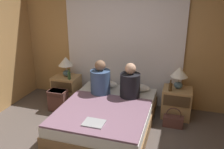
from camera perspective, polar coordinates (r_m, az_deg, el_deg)
wall_back at (r=4.68m, az=2.84°, el=7.89°), size 4.31×0.06×2.50m
curtain_panel at (r=4.64m, az=2.63°, el=6.82°), size 2.52×0.03×2.35m
bed at (r=4.09m, az=-1.19°, el=-9.86°), size 1.47×1.91×0.39m
nightstand_left at (r=5.02m, az=-10.83°, el=-3.35°), size 0.51×0.45×0.54m
nightstand_right at (r=4.49m, az=15.22°, el=-6.56°), size 0.51×0.45×0.54m
lamp_left at (r=4.86m, az=-11.05°, el=2.71°), size 0.30×0.30×0.40m
lamp_right at (r=4.32m, az=15.88°, el=0.12°), size 0.30×0.30×0.40m
pillow_left at (r=4.72m, az=-2.06°, el=-2.17°), size 0.56×0.30×0.12m
pillow_right at (r=4.57m, az=5.66°, el=-3.06°), size 0.56×0.30×0.12m
blanket_on_bed at (r=3.76m, az=-2.56°, el=-9.07°), size 1.41×1.29×0.03m
person_left_in_bed at (r=4.31m, az=-2.80°, el=-1.48°), size 0.36×0.36×0.65m
person_right_in_bed at (r=4.17m, az=4.36°, el=-2.30°), size 0.35×0.35×0.65m
beer_bottle_on_left_stand at (r=4.74m, az=-10.29°, el=-0.20°), size 0.06×0.06×0.21m
beer_bottle_on_right_stand at (r=4.25m, az=13.86°, el=-2.87°), size 0.06×0.06×0.20m
laptop_on_bed at (r=3.45m, az=-4.38°, el=-11.54°), size 0.30×0.24×0.02m
backpack_on_floor at (r=4.68m, az=-12.89°, el=-5.80°), size 0.34×0.24×0.41m
handbag_on_floor at (r=4.24m, az=14.50°, el=-10.73°), size 0.34×0.16×0.35m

